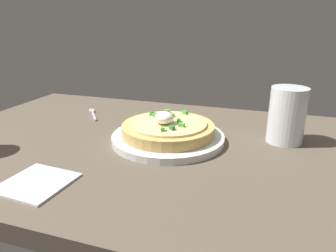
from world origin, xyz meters
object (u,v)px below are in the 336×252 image
at_px(plate, 168,138).
at_px(pizza, 168,128).
at_px(cup_near, 286,118).
at_px(fork, 93,114).
at_px(napkin, 37,183).

distance_m(plate, pizza, 0.02).
bearing_deg(cup_near, plate, 17.35).
distance_m(cup_near, fork, 0.52).
bearing_deg(plate, pizza, 54.19).
height_order(cup_near, fork, cup_near).
distance_m(fork, napkin, 0.39).
bearing_deg(fork, napkin, 160.25).
distance_m(pizza, cup_near, 0.26).
relative_size(fork, napkin, 0.90).
xyz_separation_m(plate, pizza, (0.00, 0.00, 0.02)).
bearing_deg(pizza, cup_near, -162.60).
xyz_separation_m(cup_near, fork, (0.52, -0.05, -0.05)).
xyz_separation_m(pizza, cup_near, (-0.25, -0.08, 0.02)).
relative_size(cup_near, napkin, 1.18).
relative_size(pizza, cup_near, 1.67).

